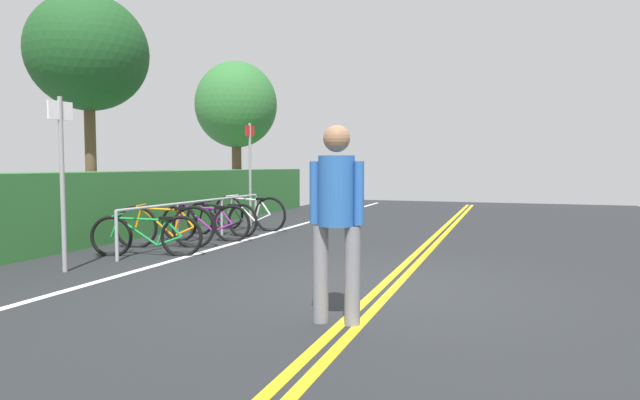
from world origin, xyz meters
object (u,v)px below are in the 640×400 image
at_px(bike_rack, 201,210).
at_px(bicycle_3, 221,219).
at_px(bicycle_2, 206,223).
at_px(tree_mid, 88,54).
at_px(bicycle_1, 165,227).
at_px(tree_far_right, 236,105).
at_px(sign_post_far, 250,164).
at_px(pedestrian, 336,210).
at_px(sign_post_near, 62,167).
at_px(bicycle_0, 147,236).
at_px(bicycle_4, 249,213).

distance_m(bike_rack, bicycle_3, 0.86).
height_order(bicycle_2, bicycle_3, bicycle_2).
bearing_deg(tree_mid, bicycle_1, -115.77).
bearing_deg(tree_mid, tree_far_right, 1.20).
bearing_deg(sign_post_far, bicycle_2, -171.51).
relative_size(bicycle_1, tree_far_right, 0.35).
bearing_deg(pedestrian, sign_post_near, 75.85).
bearing_deg(sign_post_near, bicycle_0, -8.97).
xyz_separation_m(pedestrian, tree_mid, (4.60, 6.87, 2.70)).
bearing_deg(sign_post_far, tree_far_right, 31.52).
relative_size(bicycle_0, bicycle_1, 1.01).
distance_m(bicycle_4, sign_post_near, 5.08).
bearing_deg(tree_mid, sign_post_far, -49.33).
bearing_deg(bicycle_3, bicycle_1, 177.20).
xyz_separation_m(bicycle_0, bicycle_2, (1.76, 0.03, 0.02)).
distance_m(bicycle_0, tree_mid, 5.02).
height_order(bike_rack, bicycle_3, bike_rack).
distance_m(bike_rack, bicycle_1, 0.96).
bearing_deg(bicycle_3, tree_mid, 98.56).
relative_size(pedestrian, tree_mid, 0.36).
xyz_separation_m(sign_post_near, tree_mid, (3.57, 2.78, 2.34)).
relative_size(bicycle_0, sign_post_near, 0.73).
bearing_deg(bicycle_3, bicycle_2, -170.03).
distance_m(bicycle_3, sign_post_far, 2.12).
distance_m(bike_rack, bicycle_2, 0.25).
xyz_separation_m(bike_rack, pedestrian, (-4.20, -3.98, 0.44)).
height_order(bicycle_1, tree_mid, tree_mid).
height_order(pedestrian, sign_post_far, sign_post_far).
height_order(bicycle_0, tree_far_right, tree_far_right).
bearing_deg(sign_post_far, pedestrian, -147.91).
distance_m(bicycle_1, sign_post_far, 3.71).
height_order(sign_post_near, sign_post_far, sign_post_far).
relative_size(bicycle_0, bicycle_3, 0.97).
relative_size(bicycle_0, tree_far_right, 0.35).
bearing_deg(tree_far_right, tree_mid, -178.80).
bearing_deg(bicycle_1, sign_post_near, -179.08).
xyz_separation_m(bicycle_1, sign_post_far, (3.55, 0.16, 1.07)).
bearing_deg(bicycle_4, bike_rack, 177.41).
height_order(bicycle_0, sign_post_near, sign_post_near).
height_order(bicycle_3, tree_mid, tree_mid).
height_order(bicycle_1, sign_post_far, sign_post_far).
distance_m(bicycle_3, tree_mid, 4.44).
bearing_deg(sign_post_far, bicycle_3, -172.20).
xyz_separation_m(bicycle_4, sign_post_near, (-4.97, 0.18, 1.01)).
height_order(bicycle_2, tree_far_right, tree_far_right).
relative_size(sign_post_near, tree_mid, 0.47).
height_order(bike_rack, bicycle_2, bike_rack).
bearing_deg(sign_post_near, sign_post_far, 1.94).
height_order(bike_rack, pedestrian, pedestrian).
bearing_deg(tree_far_right, bicycle_3, -154.53).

